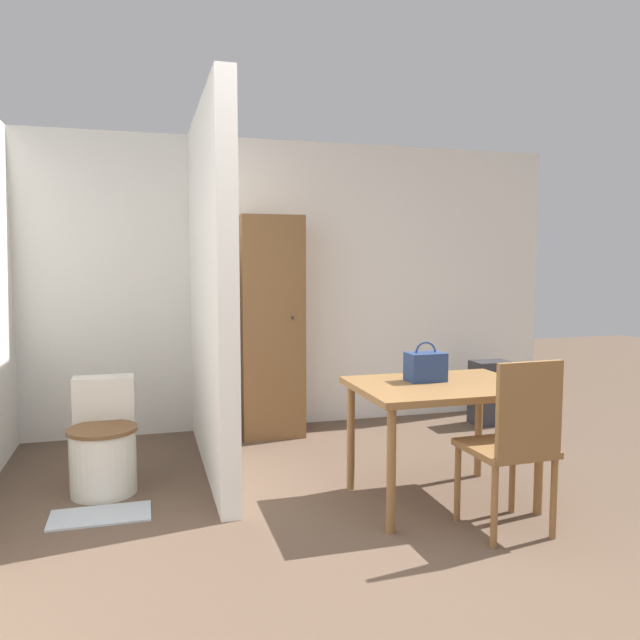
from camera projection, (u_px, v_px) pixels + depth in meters
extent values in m
plane|color=brown|center=(446.00, 626.00, 2.49)|extent=(16.00, 16.00, 0.00)
cube|color=white|center=(276.00, 285.00, 5.51)|extent=(5.23, 0.12, 2.50)
cube|color=white|center=(210.00, 291.00, 4.33)|extent=(0.12, 1.97, 2.50)
cube|color=brown|center=(441.00, 387.00, 3.74)|extent=(1.03, 0.79, 0.04)
cylinder|color=brown|center=(391.00, 471.00, 3.32)|extent=(0.05, 0.05, 0.69)
cylinder|color=brown|center=(539.00, 456.00, 3.57)|extent=(0.05, 0.05, 0.69)
cylinder|color=brown|center=(351.00, 437.00, 3.97)|extent=(0.05, 0.05, 0.69)
cylinder|color=brown|center=(479.00, 426.00, 4.22)|extent=(0.05, 0.05, 0.69)
cube|color=brown|center=(505.00, 448.00, 3.36)|extent=(0.44, 0.44, 0.04)
cube|color=brown|center=(529.00, 409.00, 3.15)|extent=(0.38, 0.04, 0.48)
cylinder|color=brown|center=(458.00, 483.00, 3.50)|extent=(0.04, 0.04, 0.43)
cylinder|color=brown|center=(512.00, 476.00, 3.61)|extent=(0.04, 0.04, 0.43)
cylinder|color=brown|center=(494.00, 507.00, 3.16)|extent=(0.04, 0.04, 0.43)
cylinder|color=brown|center=(554.00, 498.00, 3.27)|extent=(0.04, 0.04, 0.43)
cylinder|color=silver|center=(103.00, 462.00, 3.91)|extent=(0.40, 0.40, 0.40)
cylinder|color=brown|center=(102.00, 430.00, 3.89)|extent=(0.43, 0.43, 0.02)
cube|color=silver|center=(104.00, 399.00, 4.14)|extent=(0.39, 0.18, 0.30)
cube|color=navy|center=(425.00, 367.00, 3.81)|extent=(0.23, 0.15, 0.18)
torus|color=navy|center=(426.00, 353.00, 3.80)|extent=(0.14, 0.01, 0.14)
cube|color=brown|center=(269.00, 326.00, 5.22)|extent=(0.51, 0.46, 1.83)
sphere|color=black|center=(293.00, 318.00, 5.01)|extent=(0.02, 0.02, 0.02)
cube|color=#B2BCC6|center=(100.00, 516.00, 3.57)|extent=(0.56, 0.29, 0.01)
cube|color=#2D2D33|center=(490.00, 392.00, 5.59)|extent=(0.33, 0.23, 0.57)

